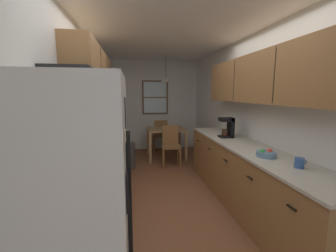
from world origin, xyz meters
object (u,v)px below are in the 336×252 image
Objects in this scene: stove_range at (94,210)px; storage_canister at (99,147)px; coffee_maker at (228,127)px; dining_chair_far at (160,134)px; trash_bin at (128,156)px; refrigerator at (77,209)px; mug_by_coffeemaker at (299,163)px; table_serving_bowl at (166,128)px; dining_chair_near at (171,144)px; microwave_over_range at (74,86)px; fruit_bowl at (266,154)px; dining_table at (166,133)px.

stove_range is 5.88× the size of storage_canister.
stove_range is 2.42m from coffee_maker.
dining_chair_far is 1.56m from trash_bin.
refrigerator reaches higher than mug_by_coffeemaker.
dining_chair_near is at bearing -86.74° from table_serving_bowl.
stove_range is 2.56m from trash_bin.
refrigerator reaches higher than table_serving_bowl.
mug_by_coffeemaker is at bearing -7.76° from microwave_over_range.
fruit_bowl reaches higher than dining_chair_far.
microwave_over_range reaches higher than mug_by_coffeemaker.
trash_bin is 3.31× the size of table_serving_bowl.
microwave_over_range reaches higher than fruit_bowl.
refrigerator reaches higher than stove_range.
refrigerator reaches higher than dining_chair_near.
fruit_bowl is at bearing -92.32° from coffee_maker.
storage_canister is 0.57× the size of coffee_maker.
refrigerator is 1.24m from storage_canister.
table_serving_bowl is (-0.02, -0.03, 0.15)m from dining_table.
trash_bin is at bearing 83.38° from stove_range.
dining_chair_far is (-0.08, 1.21, 0.00)m from dining_chair_near.
trash_bin is 2.57× the size of fruit_bowl.
table_serving_bowl is at bearing 65.05° from storage_canister.
storage_canister is 2.11m from coffee_maker.
dining_chair_far reaches higher than dining_table.
stove_range is 1.22× the size of dining_chair_far.
dining_chair_near is (1.23, 3.30, -0.37)m from refrigerator.
stove_range reaches higher than dining_chair_far.
mug_by_coffeemaker is (2.00, 0.40, 0.08)m from refrigerator.
microwave_over_range is at bearing -112.84° from dining_table.
microwave_over_range is 3.18m from dining_chair_near.
dining_chair_near is at bearing 118.27° from coffee_maker.
refrigerator reaches higher than dining_table.
dining_table is at bearing 91.46° from dining_chair_near.
stove_range reaches higher than storage_canister.
fruit_bowl is (1.91, 0.80, 0.06)m from refrigerator.
dining_chair_near is 1.00× the size of dining_chair_far.
microwave_over_range is at bearing -108.61° from dining_chair_far.
dining_chair_far is at bearing 71.39° from microwave_over_range.
mug_by_coffeemaker is (0.86, -4.10, 0.45)m from dining_chair_far.
mug_by_coffeemaker is (1.73, -2.83, 0.67)m from trash_bin.
trash_bin is (0.29, 2.54, -0.19)m from stove_range.
microwave_over_range is 2.52m from coffee_maker.
trash_bin is at bearing 121.53° from mug_by_coffeemaker.
microwave_over_range reaches higher than dining_chair_near.
fruit_bowl is (0.77, -3.70, 0.44)m from dining_chair_far.
dining_table is (1.35, 3.21, -1.07)m from microwave_over_range.
fruit_bowl is 1.29× the size of table_serving_bowl.
mug_by_coffeemaker reaches higher than trash_bin.
fruit_bowl reaches higher than dining_table.
table_serving_bowl is at bearing 34.65° from trash_bin.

